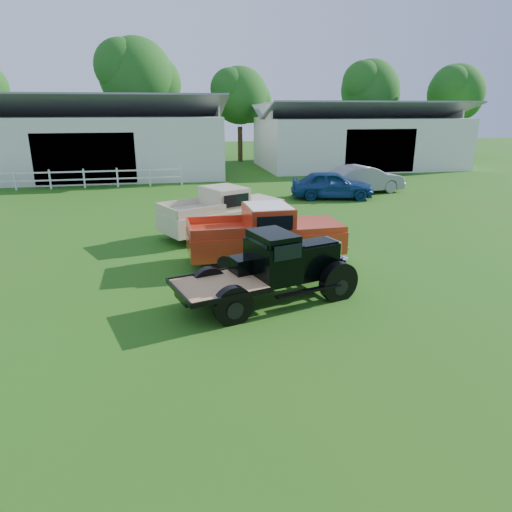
{
  "coord_description": "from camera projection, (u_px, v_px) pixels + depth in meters",
  "views": [
    {
      "loc": [
        -2.03,
        -10.04,
        4.77
      ],
      "look_at": [
        0.2,
        1.2,
        1.05
      ],
      "focal_mm": 32.0,
      "sensor_mm": 36.0,
      "label": 1
    }
  ],
  "objects": [
    {
      "name": "shed_right",
      "position": [
        358.0,
        135.0,
        38.19
      ],
      "size": [
        16.8,
        9.2,
        5.2
      ],
      "primitive_type": null,
      "color": "beige",
      "rests_on": "ground"
    },
    {
      "name": "tree_b",
      "position": [
        138.0,
        97.0,
        40.41
      ],
      "size": [
        6.9,
        6.9,
        11.5
      ],
      "primitive_type": null,
      "color": "#124512",
      "rests_on": "ground"
    },
    {
      "name": "tree_e",
      "position": [
        454.0,
        108.0,
        44.4
      ],
      "size": [
        5.7,
        5.7,
        9.5
      ],
      "primitive_type": null,
      "color": "#124512",
      "rests_on": "ground"
    },
    {
      "name": "red_pickup",
      "position": [
        265.0,
        233.0,
        14.66
      ],
      "size": [
        5.18,
        2.09,
        1.87
      ],
      "primitive_type": null,
      "rotation": [
        0.0,
        0.0,
        0.02
      ],
      "color": "red",
      "rests_on": "ground"
    },
    {
      "name": "misc_car_blue",
      "position": [
        332.0,
        185.0,
        25.06
      ],
      "size": [
        4.76,
        2.74,
        1.53
      ],
      "primitive_type": "imported",
      "rotation": [
        0.0,
        0.0,
        1.35
      ],
      "color": "navy",
      "rests_on": "ground"
    },
    {
      "name": "tree_d",
      "position": [
        369.0,
        106.0,
        44.71
      ],
      "size": [
        6.0,
        6.0,
        10.0
      ],
      "primitive_type": null,
      "color": "#124512",
      "rests_on": "ground"
    },
    {
      "name": "ground",
      "position": [
        258.0,
        312.0,
        11.21
      ],
      "size": [
        120.0,
        120.0,
        0.0
      ],
      "primitive_type": "plane",
      "color": "#216714"
    },
    {
      "name": "tree_c",
      "position": [
        240.0,
        111.0,
        41.53
      ],
      "size": [
        5.4,
        5.4,
        9.0
      ],
      "primitive_type": null,
      "color": "#124512",
      "rests_on": "ground"
    },
    {
      "name": "misc_car_grey",
      "position": [
        363.0,
        179.0,
        26.76
      ],
      "size": [
        5.06,
        2.52,
        1.59
      ],
      "primitive_type": "imported",
      "rotation": [
        0.0,
        0.0,
        1.75
      ],
      "color": "gray",
      "rests_on": "ground"
    },
    {
      "name": "shed_left",
      "position": [
        94.0,
        136.0,
        33.31
      ],
      "size": [
        18.8,
        10.2,
        5.6
      ],
      "primitive_type": null,
      "color": "beige",
      "rests_on": "ground"
    },
    {
      "name": "fence_rail",
      "position": [
        67.0,
        179.0,
        28.2
      ],
      "size": [
        14.2,
        0.16,
        1.2
      ],
      "primitive_type": null,
      "color": "white",
      "rests_on": "ground"
    },
    {
      "name": "vintage_flatbed",
      "position": [
        270.0,
        268.0,
        11.55
      ],
      "size": [
        4.96,
        3.08,
        1.83
      ],
      "primitive_type": null,
      "rotation": [
        0.0,
        0.0,
        0.29
      ],
      "color": "black",
      "rests_on": "ground"
    },
    {
      "name": "white_pickup",
      "position": [
        223.0,
        212.0,
        17.8
      ],
      "size": [
        5.38,
        3.89,
        1.85
      ],
      "primitive_type": null,
      "rotation": [
        0.0,
        0.0,
        0.44
      ],
      "color": "beige",
      "rests_on": "ground"
    }
  ]
}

